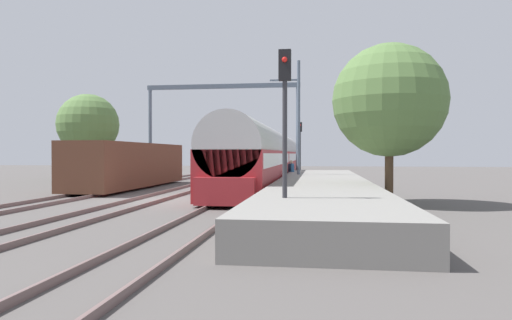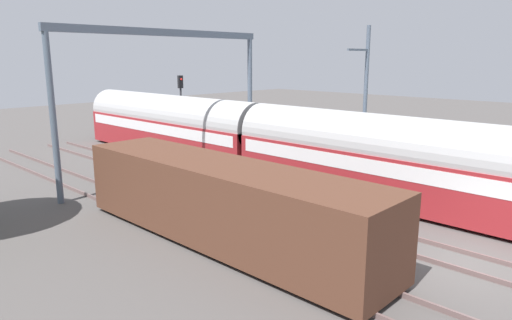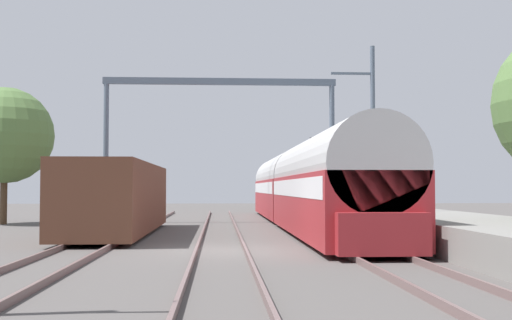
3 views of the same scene
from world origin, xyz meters
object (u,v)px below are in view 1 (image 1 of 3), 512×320
object	(u,v)px
person_crossing	(291,170)
railway_signal_near	(285,114)
catenary_gantry	(222,111)
passenger_train	(269,157)
railway_signal_far	(300,142)
freight_car	(131,165)

from	to	relation	value
person_crossing	railway_signal_near	size ratio (longest dim) A/B	0.33
person_crossing	catenary_gantry	xyz separation A→B (m)	(-5.84, 4.02, 4.61)
passenger_train	railway_signal_far	distance (m)	9.77
freight_car	catenary_gantry	xyz separation A→B (m)	(4.13, 8.66, 4.17)
freight_car	person_crossing	bearing A→B (deg)	25.00
railway_signal_near	railway_signal_far	size ratio (longest dim) A/B	1.01
catenary_gantry	railway_signal_near	bearing A→B (deg)	-73.68
freight_car	railway_signal_near	world-z (taller)	railway_signal_near
freight_car	person_crossing	world-z (taller)	freight_car
railway_signal_far	catenary_gantry	size ratio (longest dim) A/B	0.41
catenary_gantry	person_crossing	bearing A→B (deg)	-34.51
passenger_train	railway_signal_near	size ratio (longest dim) A/B	6.30
person_crossing	railway_signal_far	bearing A→B (deg)	140.17
railway_signal_far	catenary_gantry	distance (m)	9.45
person_crossing	railway_signal_near	xyz separation A→B (m)	(0.94, -19.15, 2.30)
railway_signal_far	passenger_train	bearing A→B (deg)	-101.43
person_crossing	catenary_gantry	size ratio (longest dim) A/B	0.14
railway_signal_near	person_crossing	bearing A→B (deg)	92.82
freight_car	railway_signal_near	size ratio (longest dim) A/B	2.49
freight_car	railway_signal_far	world-z (taller)	railway_signal_far
railway_signal_near	railway_signal_far	world-z (taller)	railway_signal_near
passenger_train	railway_signal_near	bearing A→B (deg)	-82.64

